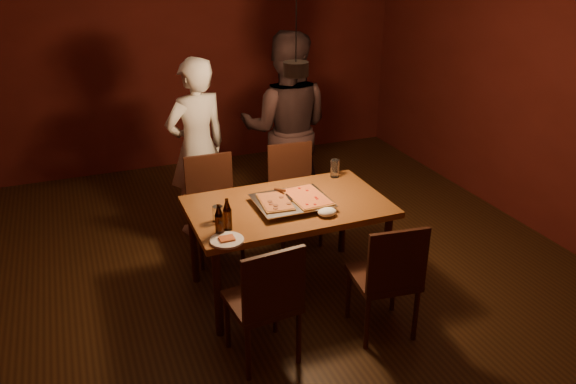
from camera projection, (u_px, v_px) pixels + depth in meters
name	position (u px, v px, depth m)	size (l,w,h in m)	color
room_shell	(296.00, 117.00, 4.09)	(6.00, 6.00, 6.00)	#34200E
dining_table	(288.00, 213.00, 4.29)	(1.50, 0.90, 0.75)	brown
chair_far_left	(213.00, 197.00, 4.87)	(0.43, 0.43, 0.49)	#38190F
chair_far_right	(293.00, 184.00, 5.14)	(0.45, 0.45, 0.49)	#38190F
chair_near_left	(267.00, 294.00, 3.54)	(0.46, 0.46, 0.49)	#38190F
chair_near_right	(389.00, 271.00, 3.79)	(0.47, 0.47, 0.49)	#38190F
pizza_tray	(292.00, 203.00, 4.22)	(0.55, 0.45, 0.05)	silver
pizza_meat	(275.00, 202.00, 4.16)	(0.22, 0.34, 0.02)	maroon
pizza_cheese	(307.00, 197.00, 4.24)	(0.26, 0.41, 0.02)	gold
spatula	(290.00, 197.00, 4.23)	(0.09, 0.24, 0.04)	silver
beer_bottle_a	(219.00, 220.00, 3.77)	(0.06, 0.06, 0.22)	black
beer_bottle_b	(227.00, 214.00, 3.84)	(0.06, 0.06, 0.23)	black
water_glass_left	(218.00, 214.00, 3.97)	(0.07, 0.07, 0.12)	silver
water_glass_right	(335.00, 169.00, 4.71)	(0.07, 0.07, 0.15)	silver
plate_slice	(227.00, 240.00, 3.72)	(0.23, 0.23, 0.03)	white
napkin	(327.00, 212.00, 4.06)	(0.14, 0.11, 0.06)	white
diner_white	(197.00, 148.00, 5.15)	(0.61, 0.40, 1.67)	silver
diner_dark	(286.00, 129.00, 5.39)	(0.90, 0.70, 1.84)	black
pendant_lamp	(296.00, 67.00, 3.94)	(0.18, 0.18, 1.10)	black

